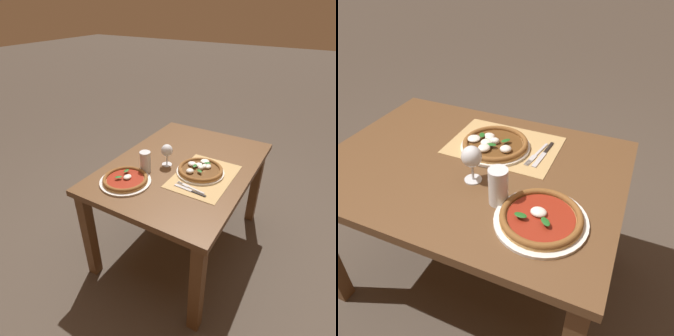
% 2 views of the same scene
% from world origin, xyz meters
% --- Properties ---
extents(ground_plane, '(24.00, 24.00, 0.00)m').
position_xyz_m(ground_plane, '(0.00, 0.00, 0.00)').
color(ground_plane, '#473D33').
extents(dining_table, '(1.28, 0.93, 0.74)m').
position_xyz_m(dining_table, '(0.00, 0.00, 0.64)').
color(dining_table, brown).
rests_on(dining_table, ground).
extents(paper_placemat, '(0.49, 0.35, 0.00)m').
position_xyz_m(paper_placemat, '(-0.07, -0.19, 0.74)').
color(paper_placemat, tan).
rests_on(paper_placemat, dining_table).
extents(pizza_near, '(0.32, 0.32, 0.05)m').
position_xyz_m(pizza_near, '(-0.04, -0.15, 0.76)').
color(pizza_near, silver).
rests_on(pizza_near, paper_placemat).
extents(pizza_far, '(0.32, 0.32, 0.05)m').
position_xyz_m(pizza_far, '(-0.38, 0.21, 0.76)').
color(pizza_far, silver).
rests_on(pizza_far, dining_table).
extents(wine_glass, '(0.08, 0.08, 0.16)m').
position_xyz_m(wine_glass, '(-0.06, 0.10, 0.85)').
color(wine_glass, silver).
rests_on(wine_glass, dining_table).
extents(pint_glass, '(0.07, 0.07, 0.15)m').
position_xyz_m(pint_glass, '(-0.21, 0.17, 0.81)').
color(pint_glass, silver).
rests_on(pint_glass, dining_table).
extents(fork, '(0.05, 0.20, 0.00)m').
position_xyz_m(fork, '(-0.24, -0.17, 0.75)').
color(fork, '#B7B7BC').
rests_on(fork, paper_placemat).
extents(knife, '(0.03, 0.22, 0.01)m').
position_xyz_m(knife, '(-0.26, -0.18, 0.75)').
color(knife, black).
rests_on(knife, paper_placemat).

